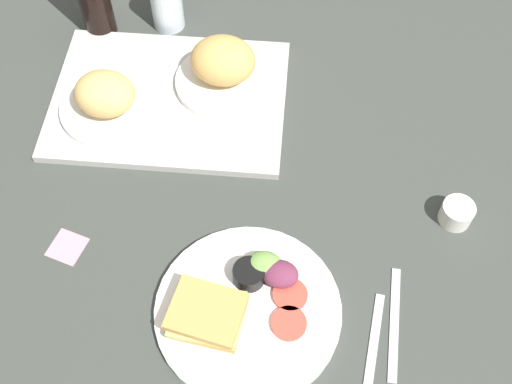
{
  "coord_description": "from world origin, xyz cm",
  "views": [
    {
      "loc": [
        11.6,
        -54.55,
        95.64
      ],
      "look_at": [
        2.0,
        3.0,
        4.0
      ],
      "focal_mm": 44.7,
      "sensor_mm": 36.0,
      "label": 1
    }
  ],
  "objects_px": {
    "fork": "(374,344)",
    "espresso_cup": "(457,213)",
    "bread_plate_far": "(223,67)",
    "plate_with_salad": "(244,306)",
    "drinking_glass": "(166,2)",
    "knife": "(394,323)",
    "sticky_note": "(67,247)",
    "serving_tray": "(169,99)",
    "bread_plate_near": "(107,99)"
  },
  "relations": [
    {
      "from": "sticky_note",
      "to": "espresso_cup",
      "type": "bearing_deg",
      "value": 14.18
    },
    {
      "from": "bread_plate_far",
      "to": "bread_plate_near",
      "type": "bearing_deg",
      "value": -151.27
    },
    {
      "from": "serving_tray",
      "to": "espresso_cup",
      "type": "xyz_separation_m",
      "value": [
        0.55,
        -0.18,
        0.01
      ]
    },
    {
      "from": "serving_tray",
      "to": "espresso_cup",
      "type": "relative_size",
      "value": 8.04
    },
    {
      "from": "drinking_glass",
      "to": "knife",
      "type": "bearing_deg",
      "value": -49.59
    },
    {
      "from": "bread_plate_far",
      "to": "serving_tray",
      "type": "bearing_deg",
      "value": -150.93
    },
    {
      "from": "fork",
      "to": "knife",
      "type": "bearing_deg",
      "value": -33.1
    },
    {
      "from": "fork",
      "to": "knife",
      "type": "distance_m",
      "value": 0.05
    },
    {
      "from": "serving_tray",
      "to": "drinking_glass",
      "type": "xyz_separation_m",
      "value": [
        -0.05,
        0.21,
        0.05
      ]
    },
    {
      "from": "serving_tray",
      "to": "bread_plate_near",
      "type": "xyz_separation_m",
      "value": [
        -0.1,
        -0.05,
        0.04
      ]
    },
    {
      "from": "bread_plate_far",
      "to": "plate_with_salad",
      "type": "relative_size",
      "value": 0.65
    },
    {
      "from": "serving_tray",
      "to": "sticky_note",
      "type": "distance_m",
      "value": 0.35
    },
    {
      "from": "bread_plate_near",
      "to": "bread_plate_far",
      "type": "bearing_deg",
      "value": 28.73
    },
    {
      "from": "plate_with_salad",
      "to": "knife",
      "type": "distance_m",
      "value": 0.24
    },
    {
      "from": "espresso_cup",
      "to": "sticky_note",
      "type": "height_order",
      "value": "espresso_cup"
    },
    {
      "from": "espresso_cup",
      "to": "sticky_note",
      "type": "relative_size",
      "value": 1.0
    },
    {
      "from": "drinking_glass",
      "to": "sticky_note",
      "type": "distance_m",
      "value": 0.56
    },
    {
      "from": "knife",
      "to": "sticky_note",
      "type": "distance_m",
      "value": 0.55
    },
    {
      "from": "fork",
      "to": "sticky_note",
      "type": "xyz_separation_m",
      "value": [
        -0.52,
        0.09,
        -0.0
      ]
    },
    {
      "from": "drinking_glass",
      "to": "espresso_cup",
      "type": "height_order",
      "value": "drinking_glass"
    },
    {
      "from": "bread_plate_far",
      "to": "espresso_cup",
      "type": "relative_size",
      "value": 3.41
    },
    {
      "from": "knife",
      "to": "sticky_note",
      "type": "xyz_separation_m",
      "value": [
        -0.55,
        0.05,
        -0.0
      ]
    },
    {
      "from": "fork",
      "to": "espresso_cup",
      "type": "bearing_deg",
      "value": -22.5
    },
    {
      "from": "plate_with_salad",
      "to": "drinking_glass",
      "type": "height_order",
      "value": "drinking_glass"
    },
    {
      "from": "bread_plate_near",
      "to": "plate_with_salad",
      "type": "distance_m",
      "value": 0.47
    },
    {
      "from": "knife",
      "to": "serving_tray",
      "type": "bearing_deg",
      "value": 49.03
    },
    {
      "from": "bread_plate_far",
      "to": "sticky_note",
      "type": "xyz_separation_m",
      "value": [
        -0.19,
        -0.39,
        -0.06
      ]
    },
    {
      "from": "bread_plate_far",
      "to": "drinking_glass",
      "type": "xyz_separation_m",
      "value": [
        -0.15,
        0.16,
        0.0
      ]
    },
    {
      "from": "plate_with_salad",
      "to": "drinking_glass",
      "type": "relative_size",
      "value": 2.39
    },
    {
      "from": "bread_plate_near",
      "to": "drinking_glass",
      "type": "distance_m",
      "value": 0.27
    },
    {
      "from": "plate_with_salad",
      "to": "espresso_cup",
      "type": "distance_m",
      "value": 0.4
    },
    {
      "from": "drinking_glass",
      "to": "espresso_cup",
      "type": "distance_m",
      "value": 0.72
    },
    {
      "from": "bread_plate_near",
      "to": "bread_plate_far",
      "type": "height_order",
      "value": "bread_plate_far"
    },
    {
      "from": "serving_tray",
      "to": "knife",
      "type": "distance_m",
      "value": 0.6
    },
    {
      "from": "drinking_glass",
      "to": "fork",
      "type": "relative_size",
      "value": 0.73
    },
    {
      "from": "drinking_glass",
      "to": "fork",
      "type": "distance_m",
      "value": 0.8
    },
    {
      "from": "bread_plate_far",
      "to": "fork",
      "type": "distance_m",
      "value": 0.58
    },
    {
      "from": "knife",
      "to": "espresso_cup",
      "type": "bearing_deg",
      "value": -24.73
    },
    {
      "from": "bread_plate_near",
      "to": "fork",
      "type": "distance_m",
      "value": 0.65
    },
    {
      "from": "bread_plate_far",
      "to": "drinking_glass",
      "type": "relative_size",
      "value": 1.55
    },
    {
      "from": "sticky_note",
      "to": "fork",
      "type": "bearing_deg",
      "value": -9.29
    },
    {
      "from": "fork",
      "to": "knife",
      "type": "xyz_separation_m",
      "value": [
        0.03,
        0.04,
        0.0
      ]
    },
    {
      "from": "serving_tray",
      "to": "bread_plate_near",
      "type": "bearing_deg",
      "value": -151.61
    },
    {
      "from": "serving_tray",
      "to": "plate_with_salad",
      "type": "height_order",
      "value": "plate_with_salad"
    },
    {
      "from": "knife",
      "to": "bread_plate_near",
      "type": "bearing_deg",
      "value": 58.48
    },
    {
      "from": "espresso_cup",
      "to": "knife",
      "type": "bearing_deg",
      "value": -113.95
    },
    {
      "from": "plate_with_salad",
      "to": "knife",
      "type": "xyz_separation_m",
      "value": [
        0.24,
        0.02,
        -0.01
      ]
    },
    {
      "from": "serving_tray",
      "to": "drinking_glass",
      "type": "height_order",
      "value": "drinking_glass"
    },
    {
      "from": "serving_tray",
      "to": "bread_plate_far",
      "type": "distance_m",
      "value": 0.12
    },
    {
      "from": "bread_plate_far",
      "to": "fork",
      "type": "xyz_separation_m",
      "value": [
        0.33,
        -0.48,
        -0.05
      ]
    }
  ]
}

